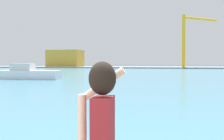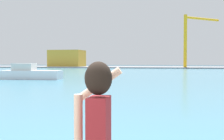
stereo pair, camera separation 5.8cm
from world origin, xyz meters
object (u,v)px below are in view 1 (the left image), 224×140
(boat_moored, at_px, (29,73))
(warehouse_left, at_px, (65,58))
(person_photographer, at_px, (102,127))
(port_crane, at_px, (189,34))

(boat_moored, xyz_separation_m, warehouse_left, (-18.86, 61.45, 2.48))
(boat_moored, height_order, warehouse_left, warehouse_left)
(person_photographer, distance_m, port_crane, 87.39)
(person_photographer, bearing_deg, warehouse_left, 18.34)
(warehouse_left, bearing_deg, port_crane, -4.44)
(port_crane, bearing_deg, warehouse_left, 175.56)
(warehouse_left, bearing_deg, boat_moored, -72.94)
(person_photographer, bearing_deg, boat_moored, 26.55)
(person_photographer, height_order, port_crane, port_crane)
(boat_moored, distance_m, warehouse_left, 64.33)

